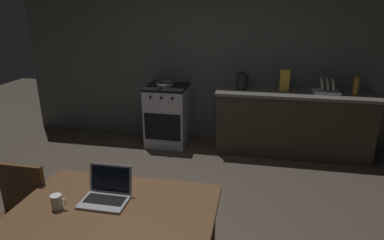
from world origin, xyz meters
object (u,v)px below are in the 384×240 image
(dish_rack, at_px, (326,90))
(electric_kettle, at_px, (242,81))
(coffee_mug, at_px, (57,202))
(laptop, at_px, (106,194))
(stove_oven, at_px, (168,115))
(cereal_box, at_px, (285,80))
(dining_table, at_px, (116,217))
(chair, at_px, (18,215))
(bottle, at_px, (356,85))
(frying_pan, at_px, (164,84))

(dish_rack, bearing_deg, electric_kettle, -180.00)
(electric_kettle, distance_m, coffee_mug, 3.14)
(laptop, bearing_deg, stove_oven, 90.04)
(stove_oven, xyz_separation_m, cereal_box, (1.68, 0.02, 0.60))
(stove_oven, bearing_deg, electric_kettle, 0.13)
(dining_table, xyz_separation_m, cereal_box, (1.28, 2.88, 0.38))
(cereal_box, bearing_deg, dining_table, -113.92)
(stove_oven, bearing_deg, coffee_mug, -89.42)
(coffee_mug, relative_size, cereal_box, 0.39)
(stove_oven, distance_m, laptop, 2.81)
(laptop, relative_size, electric_kettle, 1.31)
(electric_kettle, xyz_separation_m, cereal_box, (0.59, 0.02, 0.03))
(chair, distance_m, dish_rack, 3.89)
(electric_kettle, relative_size, bottle, 0.82)
(laptop, xyz_separation_m, electric_kettle, (0.79, 2.78, 0.24))
(dining_table, xyz_separation_m, electric_kettle, (0.69, 2.86, 0.35))
(stove_oven, distance_m, frying_pan, 0.48)
(dish_rack, bearing_deg, stove_oven, -179.94)
(coffee_mug, bearing_deg, cereal_box, 60.78)
(bottle, height_order, coffee_mug, bottle)
(laptop, relative_size, cereal_box, 1.09)
(cereal_box, xyz_separation_m, dish_rack, (0.56, -0.02, -0.10))
(dish_rack, bearing_deg, frying_pan, -179.30)
(chair, relative_size, frying_pan, 2.03)
(frying_pan, bearing_deg, coffee_mug, -88.76)
(dining_table, relative_size, coffee_mug, 11.95)
(dining_table, bearing_deg, stove_oven, 98.09)
(cereal_box, distance_m, dish_rack, 0.56)
(laptop, height_order, frying_pan, laptop)
(dining_table, relative_size, laptop, 4.24)
(dish_rack, bearing_deg, coffee_mug, -126.95)
(chair, bearing_deg, dish_rack, 26.41)
(coffee_mug, xyz_separation_m, cereal_box, (1.66, 2.96, 0.27))
(coffee_mug, bearing_deg, laptop, 30.27)
(dining_table, distance_m, electric_kettle, 2.97)
(electric_kettle, bearing_deg, coffee_mug, -109.95)
(chair, relative_size, dish_rack, 2.63)
(cereal_box, bearing_deg, chair, -127.23)
(bottle, bearing_deg, coffee_mug, -131.60)
(dining_table, relative_size, bottle, 4.56)
(frying_pan, xyz_separation_m, coffee_mug, (0.06, -2.91, -0.14))
(chair, xyz_separation_m, laptop, (0.75, 0.00, 0.27))
(chair, distance_m, electric_kettle, 3.22)
(chair, bearing_deg, cereal_box, 33.16)
(electric_kettle, height_order, bottle, bottle)
(dining_table, distance_m, bottle, 3.58)
(coffee_mug, bearing_deg, electric_kettle, 70.05)
(stove_oven, distance_m, dining_table, 2.90)
(bottle, bearing_deg, chair, -138.05)
(electric_kettle, bearing_deg, stove_oven, -179.87)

